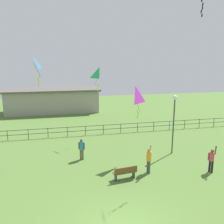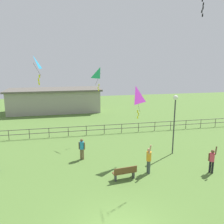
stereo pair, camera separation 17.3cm
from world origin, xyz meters
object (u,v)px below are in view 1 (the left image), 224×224
Objects in this scene: kite_1 at (99,74)px; lamppost at (174,112)px; person_2 at (212,159)px; person_4 at (149,158)px; person_3 at (82,148)px; kite_2 at (33,64)px; kite_3 at (135,95)px; park_bench at (125,172)px.

lamppost is at bearing -43.49° from kite_1.
person_4 reaches higher than person_2.
lamppost is 4.72m from person_4.
person_2 is 0.93× the size of person_4.
person_4 reaches higher than person_3.
lamppost is at bearing 4.61° from kite_2.
kite_3 is (-0.15, 2.64, 3.76)m from person_4.
lamppost is at bearing -2.85° from person_3.
kite_3 reaches higher than person_2.
person_4 is at bearing -15.50° from kite_2.
kite_2 is (-10.97, 2.73, 6.09)m from person_2.
kite_1 is (-1.93, 7.45, 5.03)m from person_4.
park_bench is 8.72m from kite_2.
kite_1 is 0.86× the size of kite_3.
person_2 reaches higher than person_3.
person_2 is at bearing -74.31° from lamppost.
kite_3 is (-4.19, 3.44, 3.83)m from person_2.
person_2 is 6.64m from kite_3.
person_3 is 0.79× the size of person_4.
kite_1 is 7.52m from kite_2.
kite_2 is 0.75× the size of kite_3.
park_bench is at bearing -116.73° from kite_3.
park_bench is 5.79m from person_2.
park_bench is (-4.77, -3.21, -2.91)m from lamppost.
kite_2 is at bearing -158.01° from person_3.
kite_1 is (-5.97, 8.26, 5.10)m from person_2.
kite_2 reaches higher than person_2.
person_3 is (-8.10, 3.89, -0.02)m from person_2.
kite_3 reaches higher than person_3.
kite_3 is (6.78, 0.71, -2.26)m from kite_2.
kite_3 is at bearing 6.01° from kite_2.
person_2 is 4.12m from person_4.
kite_1 reaches higher than person_3.
kite_3 is at bearing 63.27° from park_bench.
person_3 reaches higher than park_bench.
kite_2 is at bearing -175.39° from lamppost.
kite_3 is at bearing -6.47° from person_3.
person_3 is at bearing 142.84° from person_4.
person_2 is at bearing -11.25° from person_4.
kite_1 is (-0.22, 7.93, 5.58)m from park_bench.
person_4 is at bearing -75.45° from kite_1.
kite_3 is (-3.20, -0.09, 1.40)m from lamppost.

